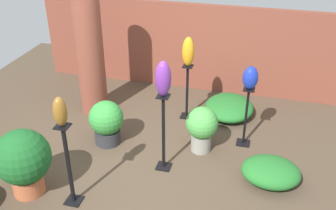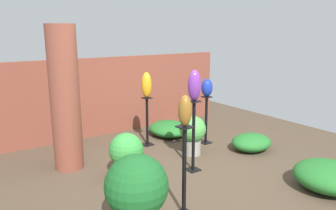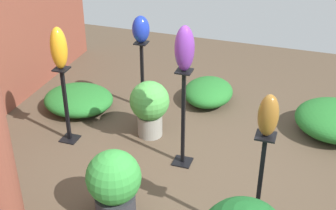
% 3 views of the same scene
% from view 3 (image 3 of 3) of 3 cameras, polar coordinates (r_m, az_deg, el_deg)
% --- Properties ---
extents(ground_plane, '(8.00, 8.00, 0.00)m').
position_cam_3_polar(ground_plane, '(5.05, 1.42, -8.75)').
color(ground_plane, '#4C3D2D').
extents(pedestal_amber, '(0.20, 0.20, 0.94)m').
position_cam_3_polar(pedestal_amber, '(5.54, -12.29, -0.45)').
color(pedestal_amber, black).
rests_on(pedestal_amber, ground).
extents(pedestal_cobalt, '(0.20, 0.20, 0.94)m').
position_cam_3_polar(pedestal_cobalt, '(6.11, -3.14, 3.18)').
color(pedestal_cobalt, black).
rests_on(pedestal_cobalt, ground).
extents(pedestal_bronze, '(0.20, 0.20, 1.11)m').
position_cam_3_polar(pedestal_bronze, '(4.10, 10.98, -10.74)').
color(pedestal_bronze, black).
rests_on(pedestal_bronze, ground).
extents(pedestal_violet, '(0.20, 0.20, 1.13)m').
position_cam_3_polar(pedestal_violet, '(4.97, 1.86, -2.19)').
color(pedestal_violet, black).
rests_on(pedestal_violet, ground).
extents(art_vase_amber, '(0.20, 0.18, 0.48)m').
position_cam_3_polar(art_vase_amber, '(5.21, -13.17, 6.77)').
color(art_vase_amber, orange).
rests_on(art_vase_amber, pedestal_amber).
extents(art_vase_cobalt, '(0.22, 0.22, 0.34)m').
position_cam_3_polar(art_vase_cobalt, '(5.84, -3.33, 9.21)').
color(art_vase_cobalt, '#192D9E').
rests_on(art_vase_cobalt, pedestal_cobalt).
extents(art_vase_bronze, '(0.16, 0.16, 0.36)m').
position_cam_3_polar(art_vase_bronze, '(3.65, 12.13, -1.25)').
color(art_vase_bronze, brown).
rests_on(art_vase_bronze, pedestal_bronze).
extents(art_vase_violet, '(0.20, 0.20, 0.47)m').
position_cam_3_polar(art_vase_violet, '(4.58, 2.03, 6.90)').
color(art_vase_violet, '#6B2D8C').
rests_on(art_vase_violet, pedestal_violet).
extents(potted_plant_walkway_edge, '(0.52, 0.52, 0.69)m').
position_cam_3_polar(potted_plant_walkway_edge, '(4.41, -6.61, -9.36)').
color(potted_plant_walkway_edge, '#2D2D33').
rests_on(potted_plant_walkway_edge, ground).
extents(potted_plant_front_left, '(0.47, 0.47, 0.70)m').
position_cam_3_polar(potted_plant_front_left, '(5.52, -2.26, -0.04)').
color(potted_plant_front_left, gray).
rests_on(potted_plant_front_left, ground).
extents(foliage_bed_west, '(0.82, 0.93, 0.30)m').
position_cam_3_polar(foliage_bed_west, '(6.29, -10.85, 0.66)').
color(foliage_bed_west, '#236B28').
rests_on(foliage_bed_west, ground).
extents(foliage_bed_center, '(0.78, 0.66, 0.31)m').
position_cam_3_polar(foliage_bed_center, '(6.38, 4.94, 1.60)').
color(foliage_bed_center, '#236B28').
rests_on(foliage_bed_center, ground).
extents(foliage_bed_rear, '(0.91, 0.95, 0.39)m').
position_cam_3_polar(foliage_bed_rear, '(5.98, 19.72, -1.72)').
color(foliage_bed_rear, '#236B28').
rests_on(foliage_bed_rear, ground).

